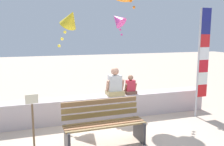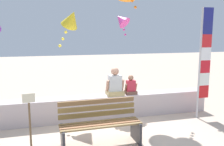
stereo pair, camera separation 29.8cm
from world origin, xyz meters
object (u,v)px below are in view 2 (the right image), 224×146
Objects in this scene: park_bench at (100,124)px; person_child at (131,87)px; person_adult at (115,84)px; flag_banner at (203,58)px; sign_post at (30,115)px; kite_yellow at (71,19)px; kite_magenta at (121,20)px.

park_bench is 1.95m from person_child.
person_adult is 1.43× the size of person_child.
flag_banner is (1.77, -0.64, 0.80)m from person_child.
person_adult reaches higher than park_bench.
sign_post is at bearing -153.46° from person_child.
flag_banner reaches higher than park_bench.
sign_post is (-2.11, -1.28, -0.24)m from person_adult.
kite_yellow is at bearing 143.50° from person_adult.
person_child is 2.86m from sign_post.
person_adult is at bearing 163.81° from flag_banner.
kite_magenta is (0.50, 2.49, 1.92)m from person_child.
flag_banner is 3.22× the size of kite_magenta.
flag_banner is 4.47m from sign_post.
person_child is 0.58× the size of kite_magenta.
flag_banner is 2.63× the size of sign_post.
kite_yellow is (-1.98, -1.73, -0.11)m from kite_magenta.
kite_yellow reaches higher than park_bench.
person_adult is 2.47m from sign_post.
kite_yellow is at bearing 97.13° from park_bench.
person_adult is at bearing 63.37° from park_bench.
kite_magenta is at bearing 50.98° from sign_post.
flag_banner is (2.96, 0.84, 1.19)m from park_bench.
park_bench is 1.53× the size of kite_yellow.
kite_magenta is 0.82× the size of sign_post.
kite_magenta is (-1.27, 3.14, 1.12)m from flag_banner.
person_adult is 0.68× the size of sign_post.
kite_magenta reaches higher than sign_post.
kite_yellow is at bearing -138.71° from kite_magenta.
sign_post is at bearing -171.68° from flag_banner.
kite_yellow is 3.03m from sign_post.
person_adult is 0.46m from person_child.
person_child reaches higher than park_bench.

